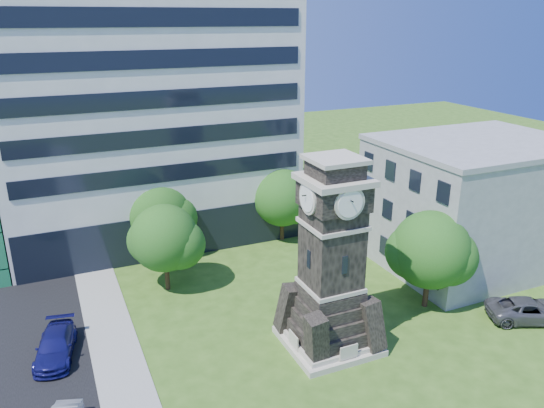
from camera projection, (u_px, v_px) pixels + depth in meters
name	position (u px, v px, depth m)	size (l,w,h in m)	color
ground	(300.00, 374.00, 30.87)	(160.00, 160.00, 0.00)	#315518
sidewalk	(120.00, 365.00, 31.55)	(3.00, 70.00, 0.06)	gray
clock_tower	(331.00, 269.00, 31.97)	(5.40, 5.40, 12.22)	beige
office_tall	(140.00, 81.00, 47.18)	(26.20, 15.11, 28.60)	white
office_low	(474.00, 202.00, 43.63)	(15.20, 12.20, 10.40)	#9EA1A4
car_street_north	(56.00, 346.00, 32.21)	(2.07, 5.10, 1.48)	#131357
car_east_lot	(529.00, 310.00, 36.08)	(2.57, 5.58, 1.55)	#49494E
park_bench	(317.00, 346.00, 32.68)	(1.72, 0.46, 0.89)	black
tree_nw	(165.00, 240.00, 39.17)	(5.56, 5.06, 6.74)	#332114
tree_nc	(159.00, 214.00, 45.11)	(6.19, 5.63, 6.72)	#332114
tree_ne	(283.00, 199.00, 48.22)	(5.81, 5.28, 6.77)	#332114
tree_east	(431.00, 252.00, 36.74)	(6.04, 5.49, 7.16)	#332114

